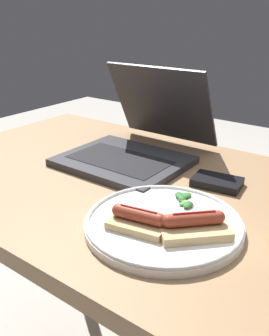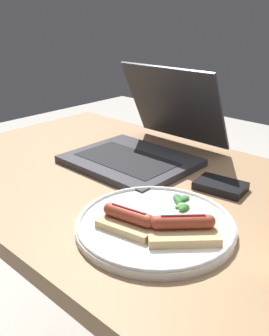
% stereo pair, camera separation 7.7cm
% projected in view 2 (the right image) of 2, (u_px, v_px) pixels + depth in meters
% --- Properties ---
extents(desk, '(1.10, 0.68, 0.70)m').
position_uv_depth(desk, '(130.00, 204.00, 0.90)').
color(desk, '#93704C').
rests_on(desk, ground_plane).
extents(laptop, '(0.30, 0.35, 0.23)m').
position_uv_depth(laptop, '(144.00, 144.00, 0.97)').
color(laptop, '#2D2D33').
rests_on(laptop, desk).
extents(plate, '(0.28, 0.28, 0.02)m').
position_uv_depth(plate, '(155.00, 224.00, 0.67)').
color(plate, white).
rests_on(plate, desk).
extents(sausage_toast_left, '(0.11, 0.08, 0.04)m').
position_uv_depth(sausage_toast_left, '(129.00, 220.00, 0.64)').
color(sausage_toast_left, tan).
rests_on(sausage_toast_left, plate).
extents(sausage_toast_middle, '(0.14, 0.14, 0.04)m').
position_uv_depth(sausage_toast_middle, '(182.00, 228.00, 0.62)').
color(sausage_toast_middle, tan).
rests_on(sausage_toast_middle, plate).
extents(salad_pile, '(0.06, 0.06, 0.01)m').
position_uv_depth(salad_pile, '(181.00, 201.00, 0.73)').
color(salad_pile, '#2D662D').
rests_on(salad_pile, plate).
extents(external_drive, '(0.11, 0.08, 0.02)m').
position_uv_depth(external_drive, '(220.00, 186.00, 0.82)').
color(external_drive, black).
rests_on(external_drive, desk).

